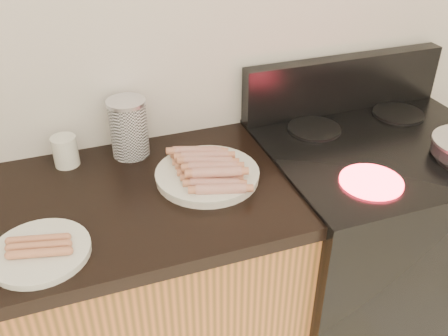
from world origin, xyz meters
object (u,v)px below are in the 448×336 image
object	(u,v)px
stove	(365,251)
main_plate	(207,176)
canister	(129,128)
side_plate	(40,252)
mug	(65,151)

from	to	relation	value
stove	main_plate	world-z (taller)	main_plate
stove	canister	distance (m)	0.98
main_plate	side_plate	distance (m)	0.51
stove	mug	xyz separation A→B (m)	(-0.98, 0.24, 0.49)
main_plate	side_plate	xyz separation A→B (m)	(-0.48, -0.18, -0.00)
stove	side_plate	world-z (taller)	side_plate
stove	side_plate	bearing A→B (deg)	-171.99
side_plate	mug	bearing A→B (deg)	76.33
main_plate	mug	bearing A→B (deg)	149.90
side_plate	canister	bearing A→B (deg)	53.31
stove	mug	world-z (taller)	mug
mug	side_plate	bearing A→B (deg)	-103.67
main_plate	mug	xyz separation A→B (m)	(-0.38, 0.22, 0.04)
side_plate	canister	size ratio (longest dim) A/B	1.28
stove	main_plate	bearing A→B (deg)	177.62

